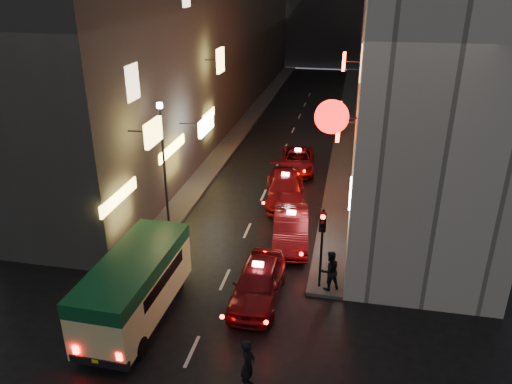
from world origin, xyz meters
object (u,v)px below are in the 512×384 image
Objects in this scene: minibus at (135,281)px; lamp_post at (164,156)px; pedestrian_crossing at (248,361)px; traffic_light at (322,233)px; taxi_near at (258,280)px.

lamp_post is at bearing 102.23° from minibus.
traffic_light is at bearing -13.55° from pedestrian_crossing.
taxi_near is at bearing -43.54° from lamp_post.
minibus is 7.32m from traffic_light.
taxi_near is (4.19, 2.07, -0.76)m from minibus.
pedestrian_crossing is 0.32× the size of lamp_post.
traffic_light is 0.56× the size of lamp_post.
traffic_light is at bearing -28.91° from lamp_post.
taxi_near is 0.90× the size of lamp_post.
pedestrian_crossing is (0.59, -4.60, 0.11)m from taxi_near.
lamp_post reaches higher than traffic_light.
pedestrian_crossing is 12.33m from lamp_post.
traffic_light reaches higher than taxi_near.
lamp_post is at bearing 36.19° from pedestrian_crossing.
minibus is at bearing -77.77° from lamp_post.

